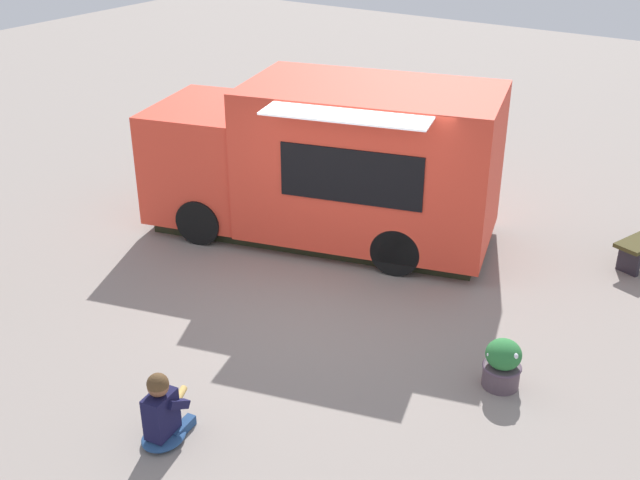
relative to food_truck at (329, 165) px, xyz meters
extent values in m
plane|color=gray|center=(1.66, 1.06, -1.20)|extent=(40.00, 40.00, 0.00)
cube|color=#EA412D|center=(-0.18, 0.65, 0.16)|extent=(3.05, 4.25, 2.31)
cube|color=#EA412D|center=(0.53, -1.99, -0.11)|extent=(2.40, 2.11, 1.79)
cube|color=#18232D|center=(0.73, -2.76, 0.21)|extent=(1.66, 0.47, 0.68)
cube|color=black|center=(0.86, 0.93, 0.30)|extent=(0.57, 2.04, 0.81)
cube|color=silver|center=(1.14, 1.01, 1.27)|extent=(1.17, 2.37, 0.03)
cube|color=#272A19|center=(0.03, -0.14, -1.10)|extent=(2.99, 5.46, 0.20)
cylinder|color=black|center=(-0.45, -2.02, -0.83)|extent=(0.40, 0.77, 0.74)
cylinder|color=black|center=(1.40, -1.53, -0.83)|extent=(0.40, 0.77, 0.74)
cylinder|color=black|center=(-1.28, 1.07, -0.83)|extent=(0.40, 0.77, 0.74)
cylinder|color=black|center=(0.57, 1.56, -0.83)|extent=(0.40, 0.77, 0.74)
ellipsoid|color=navy|center=(5.19, 1.30, -1.15)|extent=(0.57, 0.50, 0.11)
cube|color=navy|center=(4.98, 1.38, -1.14)|extent=(0.37, 0.16, 0.11)
cube|color=navy|center=(5.01, 1.18, -1.14)|extent=(0.37, 0.16, 0.11)
cube|color=#141439|center=(5.19, 1.30, -0.84)|extent=(0.39, 0.27, 0.50)
sphere|color=brown|center=(5.19, 1.30, -0.49)|extent=(0.23, 0.23, 0.23)
sphere|color=#513A22|center=(5.19, 1.30, -0.46)|extent=(0.23, 0.23, 0.23)
cube|color=#141439|center=(5.04, 1.40, -0.78)|extent=(0.35, 0.13, 0.27)
cube|color=#141439|center=(5.07, 1.18, -0.78)|extent=(0.35, 0.13, 0.27)
cylinder|color=tan|center=(4.88, 1.26, -0.85)|extent=(0.34, 0.21, 0.08)
cube|color=orange|center=(4.88, 1.26, -0.83)|extent=(0.28, 0.15, 0.02)
cylinder|color=#52424C|center=(2.30, 3.90, -1.06)|extent=(0.43, 0.43, 0.28)
torus|color=#523F51|center=(2.30, 3.90, -0.94)|extent=(0.46, 0.46, 0.04)
ellipsoid|color=#2B7438|center=(2.30, 3.90, -0.77)|extent=(0.42, 0.42, 0.36)
sphere|color=white|center=(2.43, 3.79, -0.74)|extent=(0.07, 0.07, 0.07)
sphere|color=white|center=(2.18, 3.80, -0.69)|extent=(0.06, 0.06, 0.06)
sphere|color=white|center=(2.36, 4.05, -0.70)|extent=(0.08, 0.08, 0.08)
cube|color=#26222C|center=(-1.36, 4.43, -1.00)|extent=(0.19, 0.35, 0.40)
camera|label=1|loc=(9.62, 6.24, 4.35)|focal=43.52mm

